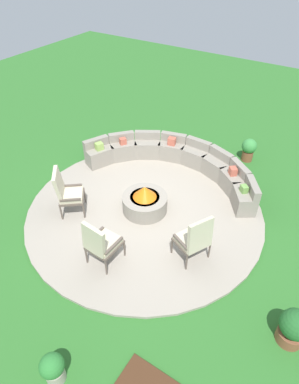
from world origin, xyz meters
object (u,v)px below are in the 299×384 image
(lounge_chair_back_left, at_px, (195,238))
(potted_plant_1, at_px, (294,327))
(potted_plant_0, at_px, (249,149))
(potted_plant_2, at_px, (53,368))
(fire_pit, at_px, (145,201))
(lounge_chair_front_right, at_px, (101,243))
(curved_stone_bench, at_px, (176,161))
(lounge_chair_front_left, at_px, (67,191))

(lounge_chair_back_left, distance_m, potted_plant_1, 2.18)
(potted_plant_0, xyz_separation_m, potted_plant_2, (-0.35, -7.18, -0.04))
(fire_pit, bearing_deg, potted_plant_2, -76.49)
(potted_plant_1, bearing_deg, potted_plant_0, 117.20)
(fire_pit, distance_m, lounge_chair_front_right, 1.77)
(lounge_chair_back_left, relative_size, potted_plant_0, 1.66)
(lounge_chair_front_right, height_order, potted_plant_2, lounge_chair_front_right)
(curved_stone_bench, height_order, potted_plant_2, curved_stone_bench)
(potted_plant_1, bearing_deg, fire_pit, 160.33)
(curved_stone_bench, relative_size, potted_plant_0, 7.09)
(potted_plant_0, bearing_deg, lounge_chair_back_left, -85.22)
(fire_pit, height_order, potted_plant_2, fire_pit)
(lounge_chair_front_left, xyz_separation_m, lounge_chair_back_left, (3.04, 0.29, -0.01))
(curved_stone_bench, height_order, lounge_chair_front_right, lounge_chair_front_right)
(lounge_chair_front_left, distance_m, potted_plant_0, 5.14)
(lounge_chair_front_right, bearing_deg, potted_plant_1, 8.71)
(fire_pit, bearing_deg, lounge_chair_front_left, -145.91)
(fire_pit, distance_m, potted_plant_0, 3.61)
(fire_pit, relative_size, potted_plant_1, 1.46)
(fire_pit, xyz_separation_m, lounge_chair_back_left, (1.60, -0.69, 0.31))
(curved_stone_bench, distance_m, lounge_chair_front_right, 3.55)
(lounge_chair_back_left, bearing_deg, lounge_chair_front_right, 151.30)
(lounge_chair_front_left, height_order, lounge_chair_back_left, lounge_chair_front_left)
(lounge_chair_back_left, distance_m, potted_plant_2, 3.19)
(curved_stone_bench, relative_size, lounge_chair_front_right, 4.20)
(potted_plant_0, bearing_deg, curved_stone_bench, -131.68)
(fire_pit, xyz_separation_m, potted_plant_0, (1.26, 3.39, 0.06))
(potted_plant_1, bearing_deg, lounge_chair_front_left, 176.24)
(lounge_chair_back_left, bearing_deg, potted_plant_0, 30.04)
(lounge_chair_front_left, bearing_deg, potted_plant_2, 0.99)
(fire_pit, height_order, lounge_chair_front_left, lounge_chair_front_left)
(lounge_chair_front_left, xyz_separation_m, potted_plant_2, (2.35, -2.81, -0.31))
(curved_stone_bench, distance_m, potted_plant_0, 2.14)
(fire_pit, xyz_separation_m, lounge_chair_front_left, (-1.44, -0.98, 0.32))
(potted_plant_1, relative_size, potted_plant_2, 1.20)
(potted_plant_2, bearing_deg, lounge_chair_front_left, 129.90)
(lounge_chair_back_left, bearing_deg, potted_plant_1, -81.54)
(lounge_chair_back_left, height_order, potted_plant_1, lounge_chair_back_left)
(fire_pit, relative_size, potted_plant_0, 1.56)
(lounge_chair_front_left, distance_m, potted_plant_1, 5.13)
(curved_stone_bench, bearing_deg, fire_pit, -84.55)
(lounge_chair_front_right, height_order, potted_plant_1, lounge_chair_front_right)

